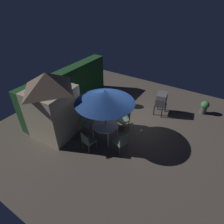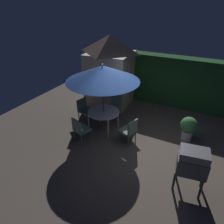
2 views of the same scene
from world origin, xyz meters
name	(u,v)px [view 2 (image 2 of 2)]	position (x,y,z in m)	size (l,w,h in m)	color
ground_plane	(131,142)	(0.00, 0.00, 0.00)	(11.00, 11.00, 0.00)	brown
hedge_backdrop	(163,80)	(0.00, 3.50, 1.07)	(5.88, 0.64, 2.15)	#1E4C23
garden_shed	(110,70)	(-2.06, 2.39, 1.52)	(2.02, 1.92, 2.99)	#C6B793
patio_table	(104,113)	(-1.19, 0.24, 0.69)	(1.12, 1.12, 0.76)	white
patio_umbrella	(103,73)	(-1.19, 0.24, 2.15)	(2.43, 2.43, 2.47)	#4C4C51
bbq_grill	(193,163)	(2.00, -1.11, 0.85)	(0.77, 0.60, 1.20)	#47474C
chair_near_shed	(80,129)	(-1.51, -0.75, 0.52)	(0.58, 0.58, 0.90)	slate
chair_far_side	(129,130)	(-0.05, -0.08, 0.52)	(0.57, 0.57, 0.90)	slate
chair_toward_hedge	(115,105)	(-1.26, 1.28, 0.52)	(0.49, 0.49, 0.90)	slate
chair_toward_house	(84,109)	(-2.18, 0.46, 0.52)	(0.55, 0.55, 0.90)	slate
potted_plant_by_shed	(188,127)	(1.61, 0.97, 0.51)	(0.54, 0.54, 0.88)	silver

